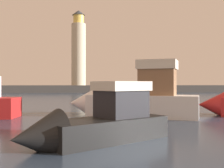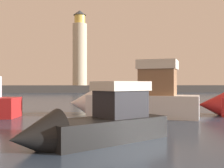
# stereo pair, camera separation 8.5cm
# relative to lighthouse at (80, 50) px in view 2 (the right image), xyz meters

# --- Properties ---
(ground_plane) EXTENTS (220.00, 220.00, 0.00)m
(ground_plane) POSITION_rel_lighthouse_xyz_m (2.31, -33.60, -10.54)
(ground_plane) COLOR #2D3D51
(breakwater) EXTENTS (80.70, 4.95, 1.81)m
(breakwater) POSITION_rel_lighthouse_xyz_m (2.31, 0.00, -9.63)
(breakwater) COLOR #423F3D
(breakwater) RESTS_ON ground_plane
(lighthouse) EXTENTS (3.49, 3.49, 18.42)m
(lighthouse) POSITION_rel_lighthouse_xyz_m (0.00, 0.00, 0.00)
(lighthouse) COLOR beige
(lighthouse) RESTS_ON breakwater
(motorboat_2) EXTENTS (6.21, 4.77, 2.71)m
(motorboat_2) POSITION_rel_lighthouse_xyz_m (0.53, -58.43, -9.82)
(motorboat_2) COLOR black
(motorboat_2) RESTS_ON ground_plane
(motorboat_3) EXTENTS (9.28, 6.10, 4.19)m
(motorboat_3) POSITION_rel_lighthouse_xyz_m (3.46, -49.99, -9.39)
(motorboat_3) COLOR white
(motorboat_3) RESTS_ON ground_plane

